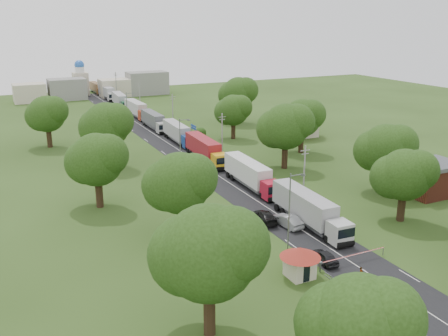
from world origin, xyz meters
TOP-DOWN VIEW (x-y plane):
  - ground at (0.00, 0.00)m, footprint 260.00×260.00m
  - road at (0.00, 20.00)m, footprint 8.00×200.00m
  - boom_barrier at (-1.36, -25.00)m, footprint 9.22×0.35m
  - guard_booth at (-7.20, -25.00)m, footprint 4.40×4.40m
  - guard_rail at (-5.00, -35.00)m, footprint 0.10×17.00m
  - info_sign at (5.20, 35.00)m, footprint 0.12×3.10m
  - pole_1 at (5.50, -7.00)m, footprint 1.60×0.24m
  - pole_2 at (5.50, 21.00)m, footprint 1.60×0.24m
  - pole_3 at (5.50, 49.00)m, footprint 1.60×0.24m
  - pole_4 at (5.50, 77.00)m, footprint 1.60×0.24m
  - pole_5 at (5.50, 105.00)m, footprint 1.60×0.24m
  - lamp_0 at (-5.35, -20.00)m, footprint 2.03×0.22m
  - lamp_1 at (-5.35, 15.00)m, footprint 2.03×0.22m
  - lamp_2 at (-5.35, 50.00)m, footprint 2.03×0.22m
  - tree_2 at (13.99, -17.86)m, footprint 8.00×8.00m
  - tree_3 at (19.99, -7.84)m, footprint 8.80×8.80m
  - tree_4 at (12.99, 10.17)m, footprint 9.60×9.60m
  - tree_5 at (21.99, 18.16)m, footprint 8.80×8.80m
  - tree_6 at (14.99, 35.14)m, footprint 8.00×8.00m
  - tree_7 at (23.99, 50.17)m, footprint 9.60×9.60m
  - tree_8 at (-14.01, -41.86)m, footprint 8.00×8.00m
  - tree_9 at (-20.01, -29.83)m, footprint 9.60×9.60m
  - tree_10 at (-15.01, -9.84)m, footprint 8.80×8.80m
  - tree_11 at (-22.01, 5.16)m, footprint 8.80×8.80m
  - tree_12 at (-16.01, 25.17)m, footprint 9.60×9.60m
  - tree_13 at (-24.01, 45.16)m, footprint 8.80×8.80m
  - house_brick at (26.00, -12.00)m, footprint 8.60×6.60m
  - house_cream at (30.00, 30.00)m, footprint 10.08×10.08m
  - distant_town at (0.68, 110.00)m, footprint 52.00×8.00m
  - church at (-4.00, 118.00)m, footprint 5.00×5.00m
  - truck_0 at (1.63, -13.79)m, footprint 3.22×15.60m
  - truck_1 at (2.11, 3.18)m, footprint 3.09×15.47m
  - truck_2 at (1.78, 20.88)m, footprint 3.16×15.70m
  - truck_3 at (2.33, 37.27)m, footprint 2.99×14.85m
  - truck_4 at (1.80, 52.70)m, footprint 2.49×14.45m
  - truck_5 at (2.30, 69.55)m, footprint 2.95×15.38m
  - truck_6 at (2.10, 86.86)m, footprint 3.42×15.14m
  - truck_7 at (2.37, 105.49)m, footprint 2.92×15.06m
  - truck_8 at (1.92, 120.17)m, footprint 3.02×13.68m
  - car_lane_front at (-2.80, -23.50)m, footprint 2.04×4.27m
  - car_lane_mid at (-1.07, -13.00)m, footprint 2.26×5.18m
  - car_lane_rear at (-3.00, -10.37)m, footprint 2.84×5.51m
  - car_verge_near at (7.29, 8.76)m, footprint 3.03×5.45m
  - car_verge_far at (5.83, 30.61)m, footprint 2.08×4.20m
  - pedestrian_near at (-1.81, -28.50)m, footprint 0.66×0.55m
  - pedestrian_booth at (-6.50, -25.08)m, footprint 1.01×1.04m

SIDE VIEW (x-z plane):
  - ground at x=0.00m, z-range 0.00..0.00m
  - road at x=0.00m, z-range -0.02..0.02m
  - guard_rail at x=-5.00m, z-range -0.85..0.85m
  - car_verge_far at x=5.83m, z-range 0.00..1.38m
  - car_lane_front at x=-2.80m, z-range 0.00..1.41m
  - car_verge_near at x=7.29m, z-range 0.00..1.44m
  - car_lane_rear at x=-3.00m, z-range 0.00..1.53m
  - pedestrian_near at x=-1.81m, z-range 0.00..1.55m
  - car_lane_mid at x=-1.07m, z-range 0.00..1.66m
  - pedestrian_booth at x=-6.50m, z-range 0.00..1.68m
  - boom_barrier at x=-1.36m, z-range 0.30..1.48m
  - truck_8 at x=1.92m, z-range 0.11..3.89m
  - truck_4 at x=1.80m, z-range 0.12..4.13m
  - guard_booth at x=-7.20m, z-range 0.44..3.89m
  - truck_3 at x=2.33m, z-range 0.13..4.23m
  - truck_7 at x=2.37m, z-range 0.13..4.29m
  - truck_6 at x=2.10m, z-range 0.13..4.31m
  - truck_5 at x=2.30m, z-range 0.13..4.39m
  - truck_1 at x=2.11m, z-range 0.13..4.41m
  - truck_0 at x=1.63m, z-range 0.13..4.44m
  - truck_2 at x=1.78m, z-range 0.13..4.47m
  - house_brick at x=26.00m, z-range 0.05..5.25m
  - info_sign at x=5.20m, z-range 0.95..5.05m
  - distant_town at x=0.68m, z-range -0.51..7.49m
  - house_cream at x=30.00m, z-range 0.74..6.54m
  - pole_1 at x=5.50m, z-range 0.18..9.18m
  - pole_2 at x=5.50m, z-range 0.18..9.18m
  - pole_3 at x=5.50m, z-range 0.18..9.18m
  - pole_4 at x=5.50m, z-range 0.18..9.18m
  - pole_5 at x=5.50m, z-range 0.18..9.18m
  - church at x=-4.00m, z-range -0.76..11.54m
  - lamp_0 at x=-5.35m, z-range 0.55..10.55m
  - lamp_1 at x=-5.35m, z-range 0.55..10.55m
  - lamp_2 at x=-5.35m, z-range 0.55..10.55m
  - tree_2 at x=13.99m, z-range 1.55..11.65m
  - tree_6 at x=14.99m, z-range 1.55..11.65m
  - tree_8 at x=-14.01m, z-range 1.55..11.65m
  - tree_3 at x=19.99m, z-range 1.69..12.76m
  - tree_5 at x=21.99m, z-range 1.69..12.76m
  - tree_10 at x=-15.01m, z-range 1.69..12.76m
  - tree_11 at x=-22.01m, z-range 1.69..12.76m
  - tree_13 at x=-24.01m, z-range 1.69..12.76m
  - tree_4 at x=12.99m, z-range 1.83..13.88m
  - tree_7 at x=23.99m, z-range 1.83..13.88m
  - tree_9 at x=-20.01m, z-range 1.83..13.88m
  - tree_12 at x=-16.01m, z-range 1.83..13.88m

